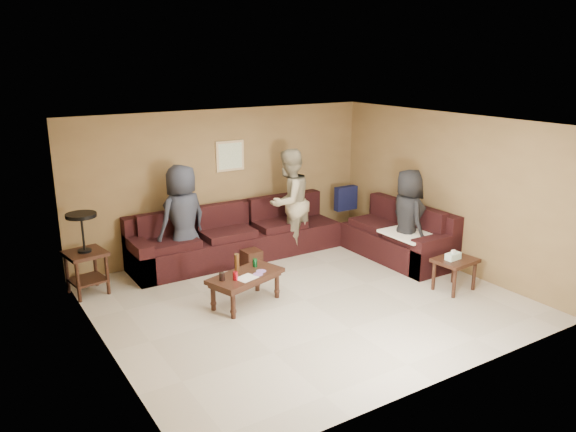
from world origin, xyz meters
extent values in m
plane|color=#B6AD9A|center=(0.00, 0.00, 0.00)|extent=(5.50, 5.50, 0.00)
cube|color=white|center=(0.00, 0.00, 2.45)|extent=(5.50, 5.00, 0.10)
cube|color=olive|center=(0.00, 2.50, 1.25)|extent=(5.50, 0.10, 2.50)
cube|color=olive|center=(0.00, -2.50, 1.25)|extent=(5.50, 0.10, 2.50)
cube|color=olive|center=(-2.75, 0.00, 1.25)|extent=(0.10, 5.00, 2.50)
cube|color=olive|center=(2.75, 0.00, 1.25)|extent=(0.10, 5.00, 2.50)
cube|color=black|center=(0.00, 2.05, 0.23)|extent=(3.70, 0.90, 0.45)
cube|color=black|center=(0.00, 2.38, 0.68)|extent=(3.70, 0.24, 0.45)
cube|color=black|center=(-1.73, 2.05, 0.32)|extent=(0.24, 0.90, 0.63)
cube|color=black|center=(2.30, 0.60, 0.23)|extent=(0.90, 2.00, 0.45)
cube|color=black|center=(2.63, 0.60, 0.68)|extent=(0.24, 2.00, 0.45)
cube|color=black|center=(2.30, -0.28, 0.32)|extent=(0.90, 0.24, 0.63)
cube|color=#111437|center=(2.30, 2.05, 0.75)|extent=(0.45, 0.14, 0.45)
cube|color=white|center=(2.30, 0.15, 0.58)|extent=(1.00, 0.85, 0.04)
cube|color=#321910|center=(-0.77, 0.34, 0.42)|extent=(1.17, 0.83, 0.06)
cube|color=#321910|center=(-0.77, 0.34, 0.36)|extent=(1.08, 0.73, 0.05)
cylinder|color=#321910|center=(-1.12, 0.02, 0.19)|extent=(0.07, 0.07, 0.39)
cylinder|color=#321910|center=(-0.29, 0.28, 0.19)|extent=(0.07, 0.07, 0.39)
cylinder|color=#321910|center=(-1.24, 0.39, 0.19)|extent=(0.07, 0.07, 0.39)
cylinder|color=#321910|center=(-0.41, 0.65, 0.19)|extent=(0.07, 0.07, 0.39)
cylinder|color=red|center=(-0.98, 0.22, 0.50)|extent=(0.07, 0.07, 0.12)
cylinder|color=#147433|center=(-0.52, 0.52, 0.50)|extent=(0.07, 0.07, 0.12)
cylinder|color=#3A210D|center=(-0.85, 0.43, 0.58)|extent=(0.07, 0.07, 0.28)
cylinder|color=black|center=(-1.14, 0.30, 0.50)|extent=(0.08, 0.08, 0.11)
cube|color=silver|center=(-0.83, 0.20, 0.45)|extent=(0.33, 0.29, 0.00)
cylinder|color=#CE488A|center=(-0.63, 0.23, 0.45)|extent=(0.14, 0.14, 0.01)
cylinder|color=#CE488A|center=(-0.54, 0.31, 0.45)|extent=(0.14, 0.14, 0.01)
cube|color=#321910|center=(-2.55, 1.88, 0.62)|extent=(0.61, 0.61, 0.05)
cube|color=#321910|center=(-2.55, 1.88, 0.21)|extent=(0.53, 0.53, 0.03)
cylinder|color=#321910|center=(-2.73, 1.64, 0.31)|extent=(0.05, 0.05, 0.62)
cylinder|color=#321910|center=(-2.31, 1.70, 0.31)|extent=(0.05, 0.05, 0.62)
cylinder|color=#321910|center=(-2.79, 2.06, 0.31)|extent=(0.05, 0.05, 0.62)
cylinder|color=#321910|center=(-2.37, 2.12, 0.31)|extent=(0.05, 0.05, 0.62)
cylinder|color=black|center=(-2.55, 1.88, 0.66)|extent=(0.19, 0.19, 0.03)
cylinder|color=black|center=(-2.55, 1.88, 0.93)|extent=(0.03, 0.03, 0.51)
cylinder|color=black|center=(-2.55, 1.88, 1.19)|extent=(0.43, 0.43, 0.05)
cube|color=#321910|center=(2.07, -0.87, 0.46)|extent=(0.63, 0.53, 0.05)
cylinder|color=#321910|center=(1.85, -1.07, 0.23)|extent=(0.05, 0.05, 0.46)
cylinder|color=#321910|center=(2.32, -1.03, 0.23)|extent=(0.05, 0.05, 0.46)
cylinder|color=#321910|center=(1.82, -0.71, 0.23)|extent=(0.05, 0.05, 0.46)
cylinder|color=#321910|center=(2.29, -0.67, 0.23)|extent=(0.05, 0.05, 0.46)
cube|color=white|center=(2.01, -0.87, 0.54)|extent=(0.25, 0.14, 0.10)
cube|color=silver|center=(2.01, -0.87, 0.61)|extent=(0.06, 0.04, 0.05)
cube|color=#321910|center=(-0.07, 1.44, 0.17)|extent=(0.29, 0.29, 0.33)
cube|color=tan|center=(0.10, 2.48, 1.70)|extent=(0.52, 0.03, 0.52)
cube|color=white|center=(0.10, 2.46, 1.70)|extent=(0.44, 0.01, 0.44)
imported|color=#282C38|center=(-1.00, 1.98, 0.87)|extent=(0.97, 0.76, 1.74)
imported|color=gray|center=(0.89, 1.83, 0.92)|extent=(1.08, 0.96, 1.84)
imported|color=black|center=(2.15, 0.24, 0.81)|extent=(0.69, 0.89, 1.62)
camera|label=1|loc=(-4.12, -6.10, 3.34)|focal=35.00mm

